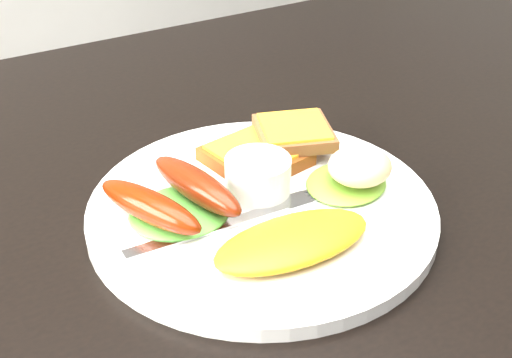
# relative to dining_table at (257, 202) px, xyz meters

# --- Properties ---
(dining_table) EXTENTS (1.20, 0.80, 0.04)m
(dining_table) POSITION_rel_dining_table_xyz_m (0.00, 0.00, 0.00)
(dining_table) COLOR black
(dining_table) RESTS_ON ground
(plate) EXTENTS (0.29, 0.29, 0.01)m
(plate) POSITION_rel_dining_table_xyz_m (-0.02, -0.05, 0.03)
(plate) COLOR white
(plate) RESTS_ON dining_table
(lettuce_left) EXTENTS (0.09, 0.08, 0.01)m
(lettuce_left) POSITION_rel_dining_table_xyz_m (-0.09, -0.03, 0.04)
(lettuce_left) COLOR #4B9D3B
(lettuce_left) RESTS_ON plate
(lettuce_right) EXTENTS (0.09, 0.09, 0.01)m
(lettuce_right) POSITION_rel_dining_table_xyz_m (0.06, -0.06, 0.04)
(lettuce_right) COLOR #53A122
(lettuce_right) RESTS_ON plate
(omelette) EXTENTS (0.13, 0.06, 0.02)m
(omelette) POSITION_rel_dining_table_xyz_m (-0.03, -0.11, 0.04)
(omelette) COLOR orange
(omelette) RESTS_ON plate
(sausage_a) EXTENTS (0.07, 0.11, 0.03)m
(sausage_a) POSITION_rel_dining_table_xyz_m (-0.11, -0.03, 0.05)
(sausage_a) COLOR #6C2607
(sausage_a) RESTS_ON lettuce_left
(sausage_b) EXTENTS (0.05, 0.11, 0.03)m
(sausage_b) POSITION_rel_dining_table_xyz_m (-0.07, -0.02, 0.05)
(sausage_b) COLOR #672C0C
(sausage_b) RESTS_ON lettuce_left
(ramekin) EXTENTS (0.07, 0.07, 0.03)m
(ramekin) POSITION_rel_dining_table_xyz_m (-0.02, -0.03, 0.05)
(ramekin) COLOR white
(ramekin) RESTS_ON plate
(toast_a) EXTENTS (0.09, 0.09, 0.01)m
(toast_a) POSITION_rel_dining_table_xyz_m (0.01, 0.02, 0.04)
(toast_a) COLOR maroon
(toast_a) RESTS_ON plate
(toast_b) EXTENTS (0.08, 0.08, 0.01)m
(toast_b) POSITION_rel_dining_table_xyz_m (0.05, 0.02, 0.05)
(toast_b) COLOR brown
(toast_b) RESTS_ON toast_a
(potato_salad) EXTENTS (0.06, 0.06, 0.03)m
(potato_salad) POSITION_rel_dining_table_xyz_m (0.06, -0.07, 0.06)
(potato_salad) COLOR #EFF1A8
(potato_salad) RESTS_ON lettuce_right
(fork) EXTENTS (0.14, 0.01, 0.00)m
(fork) POSITION_rel_dining_table_xyz_m (-0.08, -0.06, 0.03)
(fork) COLOR #ADAFB7
(fork) RESTS_ON plate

